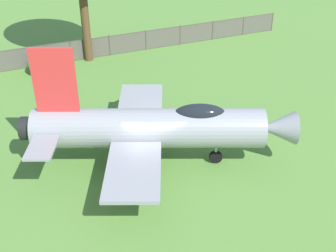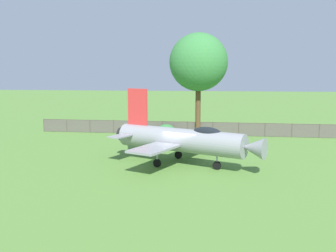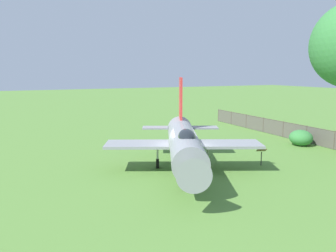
% 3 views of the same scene
% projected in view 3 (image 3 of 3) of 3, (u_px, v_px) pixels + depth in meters
% --- Properties ---
extents(ground_plane, '(200.00, 200.00, 0.00)m').
position_uv_depth(ground_plane, '(184.00, 173.00, 19.92)').
color(ground_plane, '#568438').
extents(display_jet, '(11.61, 9.40, 5.57)m').
position_uv_depth(display_jet, '(184.00, 143.00, 19.26)').
color(display_jet, gray).
rests_on(display_jet, ground_plane).
extents(perimeter_fence, '(33.07, 1.12, 1.47)m').
position_uv_depth(perimeter_fence, '(334.00, 140.00, 25.70)').
color(perimeter_fence, '#4C4238').
rests_on(perimeter_fence, ground_plane).
extents(shrub_near_fence, '(1.90, 1.79, 1.29)m').
position_uv_depth(shrub_near_fence, '(301.00, 138.00, 27.16)').
color(shrub_near_fence, '#387F3D').
rests_on(shrub_near_fence, ground_plane).
extents(info_plaque, '(0.59, 0.70, 1.14)m').
position_uv_depth(info_plaque, '(262.00, 153.00, 21.31)').
color(info_plaque, '#333333').
rests_on(info_plaque, ground_plane).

